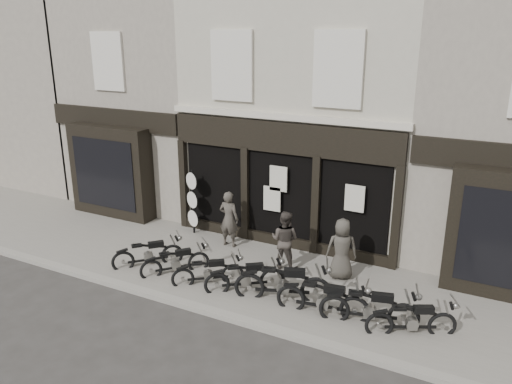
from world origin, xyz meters
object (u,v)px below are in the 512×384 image
at_px(motorcycle_3, 246,280).
at_px(motorcycle_6, 370,311).
at_px(motorcycle_0, 149,256).
at_px(advert_sign_post, 193,205).
at_px(motorcycle_4, 284,286).
at_px(man_centre, 285,240).
at_px(motorcycle_5, 324,302).
at_px(motorcycle_2, 209,275).
at_px(man_right, 342,249).
at_px(motorcycle_7, 412,323).
at_px(motorcycle_1, 176,264).
at_px(man_left, 229,219).

relative_size(motorcycle_3, motorcycle_6, 0.81).
height_order(motorcycle_0, advert_sign_post, advert_sign_post).
bearing_deg(motorcycle_0, motorcycle_3, -46.64).
distance_m(motorcycle_4, man_centre, 1.79).
relative_size(man_centre, advert_sign_post, 0.74).
distance_m(motorcycle_5, advert_sign_post, 6.06).
height_order(motorcycle_2, motorcycle_3, motorcycle_3).
bearing_deg(motorcycle_3, motorcycle_5, -41.42).
height_order(motorcycle_6, man_right, man_right).
bearing_deg(motorcycle_7, motorcycle_4, 151.91).
xyz_separation_m(motorcycle_1, motorcycle_6, (5.31, -0.02, 0.06)).
bearing_deg(motorcycle_2, motorcycle_5, -38.65).
distance_m(man_left, man_right, 3.70).
height_order(motorcycle_1, man_left, man_left).
height_order(motorcycle_1, motorcycle_5, motorcycle_5).
height_order(motorcycle_3, advert_sign_post, advert_sign_post).
height_order(motorcycle_1, man_right, man_right).
bearing_deg(motorcycle_2, man_left, 69.63).
distance_m(motorcycle_1, motorcycle_3, 2.13).
distance_m(motorcycle_4, man_right, 1.98).
relative_size(motorcycle_5, advert_sign_post, 0.99).
bearing_deg(motorcycle_2, man_centre, 13.89).
relative_size(motorcycle_2, motorcycle_3, 0.91).
xyz_separation_m(motorcycle_6, motorcycle_7, (0.92, 0.01, -0.05)).
relative_size(motorcycle_4, motorcycle_6, 1.04).
distance_m(motorcycle_4, motorcycle_7, 3.06).
bearing_deg(man_centre, motorcycle_3, 77.42).
xyz_separation_m(motorcycle_0, motorcycle_2, (2.06, -0.14, -0.02)).
bearing_deg(motorcycle_4, man_left, 122.32).
bearing_deg(man_centre, motorcycle_1, 32.86).
xyz_separation_m(motorcycle_2, advert_sign_post, (-2.26, 2.64, 0.72)).
distance_m(motorcycle_3, motorcycle_7, 4.09).
relative_size(motorcycle_4, motorcycle_5, 1.03).
bearing_deg(motorcycle_2, motorcycle_4, -33.66).
distance_m(motorcycle_1, motorcycle_2, 1.11).
xyz_separation_m(motorcycle_4, motorcycle_5, (1.09, -0.19, -0.03)).
relative_size(motorcycle_6, man_right, 1.32).
distance_m(motorcycle_0, motorcycle_4, 4.11).
relative_size(man_centre, man_right, 0.99).
height_order(motorcycle_5, motorcycle_7, motorcycle_5).
relative_size(motorcycle_2, man_right, 0.97).
height_order(motorcycle_4, motorcycle_5, motorcycle_4).
relative_size(motorcycle_3, motorcycle_5, 0.81).
distance_m(motorcycle_0, man_centre, 3.82).
bearing_deg(motorcycle_4, advert_sign_post, 130.15).
distance_m(motorcycle_3, advert_sign_post, 4.19).
bearing_deg(advert_sign_post, motorcycle_2, -28.70).
relative_size(motorcycle_2, motorcycle_7, 0.88).
relative_size(motorcycle_4, motorcycle_7, 1.24).
xyz_separation_m(motorcycle_7, man_left, (-5.85, 2.23, 0.61)).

